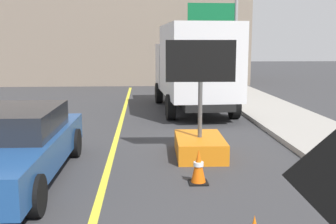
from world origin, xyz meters
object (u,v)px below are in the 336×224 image
(arrow_board_trailer, at_px, (200,136))
(pickup_car, at_px, (13,145))
(box_truck, at_px, (194,65))
(traffic_cone_mid_lane, at_px, (198,167))
(highway_guide_sign, at_px, (222,29))

(arrow_board_trailer, xyz_separation_m, pickup_car, (-3.82, -1.52, 0.22))
(box_truck, bearing_deg, traffic_cone_mid_lane, -96.33)
(pickup_car, bearing_deg, arrow_board_trailer, 21.70)
(pickup_car, relative_size, traffic_cone_mid_lane, 7.80)
(box_truck, height_order, pickup_car, box_truck)
(traffic_cone_mid_lane, bearing_deg, arrow_board_trailer, 81.58)
(arrow_board_trailer, relative_size, pickup_car, 0.52)
(arrow_board_trailer, relative_size, box_truck, 0.41)
(box_truck, bearing_deg, pickup_car, -119.21)
(box_truck, xyz_separation_m, pickup_car, (-4.47, -7.99, -1.10))
(box_truck, distance_m, pickup_car, 9.22)
(arrow_board_trailer, xyz_separation_m, box_truck, (0.65, 6.47, 1.32))
(highway_guide_sign, bearing_deg, box_truck, -108.69)
(box_truck, bearing_deg, arrow_board_trailer, -95.70)
(pickup_car, bearing_deg, box_truck, 60.79)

